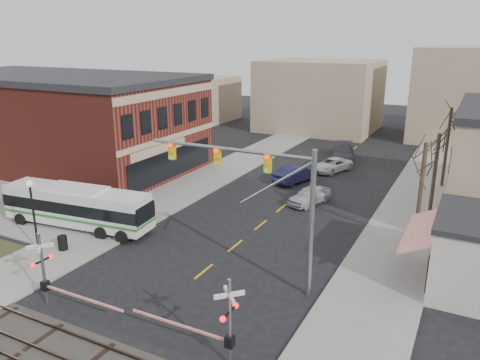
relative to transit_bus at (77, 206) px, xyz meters
name	(u,v)px	position (x,y,z in m)	size (l,w,h in m)	color
ground	(185,287)	(11.52, -3.59, -1.66)	(160.00, 160.00, 0.00)	black
sidewalk_west	(217,174)	(2.02, 16.41, -1.60)	(5.00, 60.00, 0.12)	gray
sidewalk_east	(415,203)	(21.02, 16.41, -1.60)	(5.00, 60.00, 0.12)	gray
plaza_west	(1,199)	(-10.48, 1.41, -1.61)	(20.00, 10.00, 0.11)	gray
brick_building	(55,119)	(-15.46, 12.41, 3.15)	(30.40, 15.40, 9.60)	maroon
tree_east_a	(420,193)	(22.02, 8.41, 1.83)	(0.28, 0.28, 6.75)	#382B21
tree_east_b	(434,174)	(22.32, 14.41, 1.61)	(0.28, 0.28, 6.30)	#382B21
tree_east_c	(447,147)	(22.52, 22.41, 2.06)	(0.28, 0.28, 7.20)	#382B21
transit_bus	(77,206)	(0.00, 0.00, 0.00)	(11.52, 3.70, 2.91)	silver
traffic_signal_mast	(264,186)	(15.13, -1.19, 4.07)	(9.83, 0.30, 8.00)	gray
rr_crossing_west	(49,272)	(6.62, -8.30, 0.31)	(5.60, 1.36, 4.00)	gray
rr_crossing_east	(220,321)	(16.33, -8.01, 0.31)	(5.60, 1.36, 4.00)	gray
street_lamp	(32,201)	(0.57, -4.10, 1.76)	(0.44, 0.44, 4.66)	black
trash_bin	(63,243)	(2.02, -3.37, -1.07)	(0.60, 0.60, 0.94)	black
car_a	(310,195)	(13.18, 12.45, -0.94)	(1.71, 4.24, 1.44)	#B5B6BB
car_b	(296,174)	(9.99, 17.65, -0.84)	(1.73, 4.97, 1.64)	#191B3F
car_c	(332,165)	(11.99, 22.85, -0.99)	(2.21, 4.80, 1.33)	white
car_d	(343,152)	(11.69, 28.05, -0.82)	(2.34, 5.77, 1.67)	#434448
pedestrian_near	(85,220)	(1.35, -0.72, -0.61)	(0.68, 0.45, 1.87)	#5C4B4A
pedestrian_far	(125,201)	(0.79, 4.12, -0.76)	(0.75, 0.59, 1.55)	#34405C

